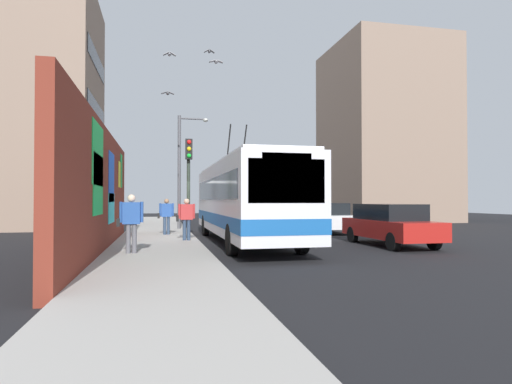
{
  "coord_description": "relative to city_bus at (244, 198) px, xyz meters",
  "views": [
    {
      "loc": [
        -18.58,
        1.55,
        1.73
      ],
      "look_at": [
        1.27,
        -2.87,
        2.11
      ],
      "focal_mm": 30.7,
      "sensor_mm": 36.0,
      "label": 1
    }
  ],
  "objects": [
    {
      "name": "city_bus",
      "position": [
        0.0,
        0.0,
        0.0
      ],
      "size": [
        12.27,
        2.55,
        5.01
      ],
      "color": "silver",
      "rests_on": "ground_plane"
    },
    {
      "name": "flying_pigeons",
      "position": [
        2.17,
        1.97,
        5.96
      ],
      "size": [
        4.95,
        2.66,
        3.11
      ],
      "color": "gray"
    },
    {
      "name": "building_far_right",
      "position": [
        16.2,
        -15.2,
        5.54
      ],
      "size": [
        9.32,
        8.75,
        14.68
      ],
      "color": "gray",
      "rests_on": "ground_plane"
    },
    {
      "name": "traffic_light",
      "position": [
        0.88,
        2.15,
        1.13
      ],
      "size": [
        0.49,
        0.28,
        4.13
      ],
      "color": "#2D382D",
      "rests_on": "sidewalk_slab"
    },
    {
      "name": "pedestrian_near_wall",
      "position": [
        -3.83,
        4.15,
        -0.61
      ],
      "size": [
        0.23,
        0.77,
        1.75
      ],
      "color": "#595960",
      "rests_on": "sidewalk_slab"
    },
    {
      "name": "street_lamp",
      "position": [
        7.28,
        2.06,
        1.98
      ],
      "size": [
        0.44,
        1.69,
        6.29
      ],
      "color": "#4C4C51",
      "rests_on": "sidewalk_slab"
    },
    {
      "name": "parked_car_white",
      "position": [
        4.22,
        -5.2,
        -0.96
      ],
      "size": [
        4.45,
        1.8,
        1.58
      ],
      "color": "white",
      "rests_on": "ground_plane"
    },
    {
      "name": "pedestrian_midblock",
      "position": [
        3.2,
        3.01,
        -0.69
      ],
      "size": [
        0.22,
        0.74,
        1.64
      ],
      "color": "#2D3F59",
      "rests_on": "sidewalk_slab"
    },
    {
      "name": "graffiti_wall",
      "position": [
        -2.43,
        5.15,
        0.24
      ],
      "size": [
        14.62,
        0.32,
        4.06
      ],
      "color": "maroon",
      "rests_on": "ground_plane"
    },
    {
      "name": "building_far_left",
      "position": [
        12.64,
        11.0,
        5.73
      ],
      "size": [
        8.76,
        7.3,
        15.04
      ],
      "color": "gray",
      "rests_on": "ground_plane"
    },
    {
      "name": "sidewalk_slab",
      "position": [
        1.25,
        3.4,
        -1.72
      ],
      "size": [
        48.0,
        3.2,
        0.15
      ],
      "primitive_type": "cube",
      "color": "#ADA8A0",
      "rests_on": "ground_plane"
    },
    {
      "name": "ground_plane",
      "position": [
        1.25,
        1.8,
        -1.8
      ],
      "size": [
        80.0,
        80.0,
        0.0
      ],
      "primitive_type": "plane",
      "color": "black"
    },
    {
      "name": "parked_car_red",
      "position": [
        -2.24,
        -5.2,
        -0.96
      ],
      "size": [
        4.8,
        1.79,
        1.58
      ],
      "color": "#B21E19",
      "rests_on": "ground_plane"
    },
    {
      "name": "pedestrian_at_curb",
      "position": [
        0.08,
        2.29,
        -0.69
      ],
      "size": [
        0.22,
        0.74,
        1.64
      ],
      "color": "#2D3F59",
      "rests_on": "sidewalk_slab"
    }
  ]
}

